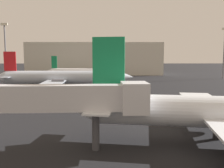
# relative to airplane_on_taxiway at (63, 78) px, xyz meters

# --- Properties ---
(airplane_on_taxiway) EXTENTS (33.78, 27.15, 9.92)m
(airplane_on_taxiway) POSITION_rel_airplane_on_taxiway_xyz_m (0.00, 0.00, 0.00)
(airplane_on_taxiway) COLOR #B2BCCC
(airplane_on_taxiway) RESTS_ON ground_plane
(airplane_distant) EXTENTS (23.37, 17.78, 9.00)m
(airplane_distant) POSITION_rel_airplane_on_taxiway_xyz_m (-2.58, 35.38, -0.92)
(airplane_distant) COLOR white
(airplane_distant) RESTS_ON ground_plane
(jet_bridge) EXTENTS (19.67, 2.88, 6.39)m
(jet_bridge) POSITION_rel_airplane_on_taxiway_xyz_m (5.67, -35.62, 1.11)
(jet_bridge) COLOR silver
(jet_bridge) RESTS_ON ground_plane
(light_mast_left) EXTENTS (2.40, 0.50, 20.59)m
(light_mast_left) POSITION_rel_airplane_on_taxiway_xyz_m (-25.94, 30.20, 7.81)
(light_mast_left) COLOR slate
(light_mast_left) RESTS_ON ground_plane
(light_mast_right) EXTENTS (2.40, 0.50, 19.84)m
(light_mast_right) POSITION_rel_airplane_on_taxiway_xyz_m (56.18, 36.59, 7.43)
(light_mast_right) COLOR slate
(light_mast_right) RESTS_ON ground_plane
(terminal_building) EXTENTS (64.12, 22.64, 15.33)m
(terminal_building) POSITION_rel_airplane_on_taxiway_xyz_m (4.47, 64.86, 3.91)
(terminal_building) COLOR beige
(terminal_building) RESTS_ON ground_plane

